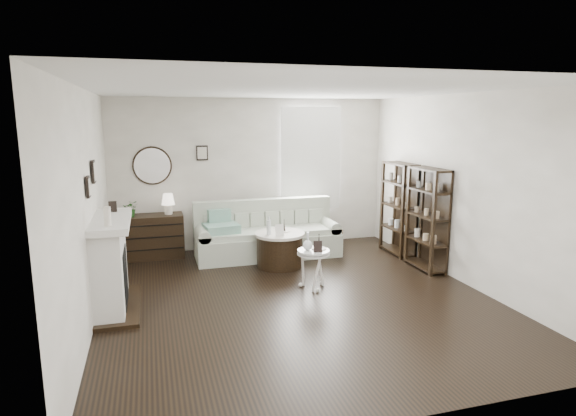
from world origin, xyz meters
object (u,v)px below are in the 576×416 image
object	(u,v)px
sofa	(267,237)
drum_table	(280,249)
pedestal_table	(313,253)
dresser	(150,237)

from	to	relation	value
sofa	drum_table	distance (m)	0.68
drum_table	sofa	bearing A→B (deg)	94.45
sofa	pedestal_table	distance (m)	1.80
sofa	pedestal_table	size ratio (longest dim) A/B	4.41
sofa	pedestal_table	bearing A→B (deg)	-82.26
dresser	drum_table	world-z (taller)	dresser
pedestal_table	dresser	bearing A→B (deg)	135.14
drum_table	pedestal_table	world-z (taller)	drum_table
sofa	drum_table	size ratio (longest dim) A/B	3.06
sofa	drum_table	xyz separation A→B (m)	(0.05, -0.68, -0.03)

